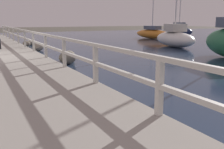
% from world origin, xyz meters
% --- Properties ---
extents(railing, '(0.10, 32.50, 0.96)m').
position_xyz_m(railing, '(2.09, 0.00, 1.01)').
color(railing, silver).
rests_on(railing, dock_walkway).
extents(boulder_water_edge, '(0.74, 0.67, 0.56)m').
position_xyz_m(boulder_water_edge, '(3.01, -1.19, 0.28)').
color(boulder_water_edge, '#666056').
rests_on(boulder_water_edge, ground).
extents(boulder_mid_strip, '(0.54, 0.49, 0.41)m').
position_xyz_m(boulder_mid_strip, '(2.77, 7.42, 0.20)').
color(boulder_mid_strip, slate).
rests_on(boulder_mid_strip, ground).
extents(boulder_far_strip, '(0.61, 0.55, 0.46)m').
position_xyz_m(boulder_far_strip, '(3.39, -0.17, 0.23)').
color(boulder_far_strip, gray).
rests_on(boulder_far_strip, ground).
extents(boulder_near_dock, '(0.66, 0.60, 0.50)m').
position_xyz_m(boulder_near_dock, '(2.96, 4.37, 0.25)').
color(boulder_near_dock, gray).
rests_on(boulder_near_dock, ground).
extents(boulder_downstream, '(0.56, 0.50, 0.42)m').
position_xyz_m(boulder_downstream, '(3.35, 8.47, 0.21)').
color(boulder_downstream, gray).
rests_on(boulder_downstream, ground).
extents(sailboat_white, '(2.27, 4.58, 6.44)m').
position_xyz_m(sailboat_white, '(12.00, 2.44, 0.63)').
color(sailboat_white, white).
rests_on(sailboat_white, water_surface).
extents(sailboat_orange, '(1.47, 4.98, 7.84)m').
position_xyz_m(sailboat_orange, '(15.55, 9.96, 0.56)').
color(sailboat_orange, orange).
rests_on(sailboat_orange, water_surface).
extents(sailboat_navy, '(1.98, 3.77, 5.21)m').
position_xyz_m(sailboat_navy, '(21.01, 12.16, 0.62)').
color(sailboat_navy, '#192347').
rests_on(sailboat_navy, water_surface).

